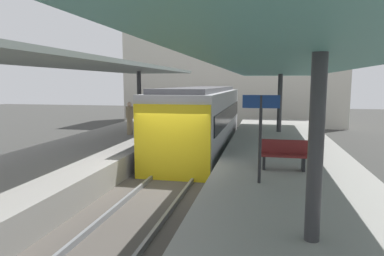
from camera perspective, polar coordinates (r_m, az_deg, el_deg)
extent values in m
plane|color=#383835|center=(11.36, -4.10, -10.47)|extent=(80.00, 80.00, 0.00)
cube|color=gray|center=(12.77, -20.87, -6.60)|extent=(4.40, 28.00, 1.00)
cube|color=gray|center=(10.84, 15.82, -8.86)|extent=(4.40, 28.00, 1.00)
cube|color=#4C4742|center=(11.33, -4.10, -9.99)|extent=(3.20, 28.00, 0.20)
cube|color=slate|center=(11.49, -7.61, -8.90)|extent=(0.08, 28.00, 0.14)
cube|color=slate|center=(11.11, -0.49, -9.40)|extent=(0.08, 28.00, 0.14)
cube|color=#ADADB2|center=(16.86, 1.53, 1.18)|extent=(2.70, 11.02, 2.90)
cube|color=yellow|center=(11.52, -3.41, -2.52)|extent=(2.65, 0.08, 2.60)
cube|color=black|center=(17.12, -2.99, 2.45)|extent=(0.04, 10.13, 0.76)
cube|color=black|center=(16.63, 6.19, 2.27)|extent=(0.04, 10.13, 0.76)
cube|color=#515156|center=(16.76, 1.55, 6.46)|extent=(2.16, 10.46, 0.20)
cylinder|color=#333335|center=(19.34, -8.77, 4.64)|extent=(0.24, 0.24, 3.14)
cube|color=slate|center=(13.62, -18.39, 10.15)|extent=(4.18, 21.00, 0.16)
cylinder|color=#333335|center=(5.64, 19.90, -3.36)|extent=(0.24, 0.24, 2.96)
cylinder|color=#333335|center=(18.14, 14.40, 4.02)|extent=(0.24, 0.24, 2.96)
cube|color=slate|center=(11.83, 15.97, 9.82)|extent=(4.18, 21.00, 0.16)
cube|color=black|center=(10.27, 11.89, -5.61)|extent=(0.08, 0.32, 0.40)
cube|color=black|center=(10.34, 18.03, -5.74)|extent=(0.08, 0.32, 0.40)
cube|color=maroon|center=(10.24, 15.01, -4.43)|extent=(1.40, 0.40, 0.06)
cube|color=maroon|center=(10.37, 15.00, -2.98)|extent=(1.40, 0.06, 0.40)
cylinder|color=#262628|center=(8.66, 11.28, -1.96)|extent=(0.08, 0.08, 2.20)
cube|color=navy|center=(8.55, 11.44, 4.33)|extent=(0.90, 0.06, 0.32)
cylinder|color=#998460|center=(17.01, -10.31, 0.31)|extent=(0.28, 0.28, 0.82)
cylinder|color=#998460|center=(16.94, -10.37, 2.61)|extent=(0.36, 0.36, 0.55)
sphere|color=beige|center=(16.91, -10.40, 3.92)|extent=(0.22, 0.22, 0.22)
cube|color=beige|center=(30.57, 6.92, 11.18)|extent=(18.00, 6.00, 11.00)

